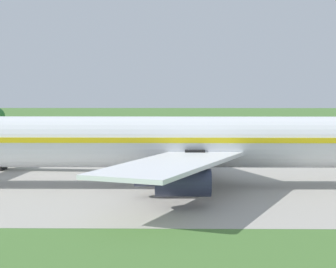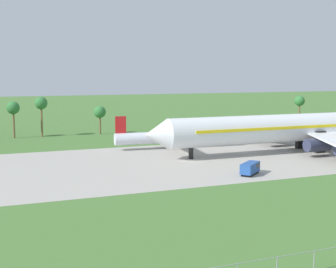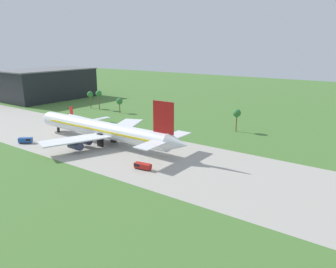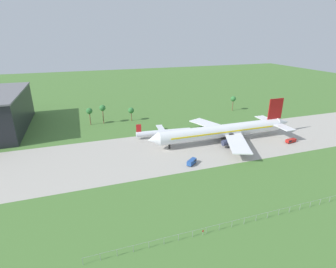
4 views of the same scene
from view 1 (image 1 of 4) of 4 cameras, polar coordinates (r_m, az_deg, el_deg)
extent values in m
cylinder|color=white|center=(76.29, 0.00, -0.75)|extent=(65.55, 6.40, 6.40)
cube|color=yellow|center=(76.25, 0.00, -0.39)|extent=(55.72, 6.53, 0.64)
cube|color=white|center=(63.83, 0.56, -2.76)|extent=(17.19, 26.56, 0.44)
cube|color=white|center=(88.98, 0.63, -0.74)|extent=(17.19, 26.56, 0.44)
cylinder|color=#2D334C|center=(69.02, -0.78, -3.76)|extent=(5.76, 2.88, 2.88)
cylinder|color=#2D334C|center=(62.67, 1.43, -4.59)|extent=(5.76, 2.88, 2.88)
cylinder|color=#2D334C|center=(84.25, -0.49, -2.29)|extent=(5.76, 2.88, 2.88)
cylinder|color=#2D334C|center=(90.59, 1.24, -1.82)|extent=(5.76, 2.88, 2.88)
cube|color=black|center=(73.17, 2.53, -3.44)|extent=(2.40, 1.20, 4.99)
cube|color=black|center=(80.15, 2.38, -2.76)|extent=(2.40, 1.20, 4.99)
cylinder|color=silver|center=(95.15, -15.46, -1.66)|extent=(28.86, 5.50, 2.86)
cube|color=silver|center=(95.18, -15.46, -1.83)|extent=(5.80, 26.05, 0.24)
cube|color=black|center=(95.30, -15.44, -2.47)|extent=(1.43, 2.67, 2.71)
camera|label=2|loc=(70.29, -100.51, 3.85)|focal=50.00mm
camera|label=3|loc=(97.48, 97.93, 14.48)|focal=35.00mm
camera|label=4|loc=(81.87, -116.22, 26.15)|focal=28.00mm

